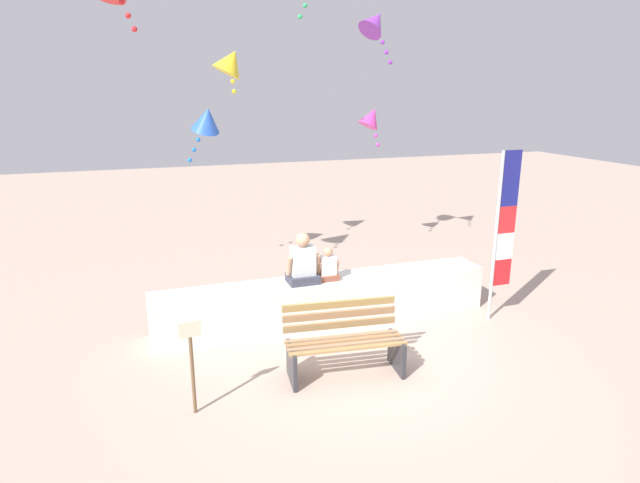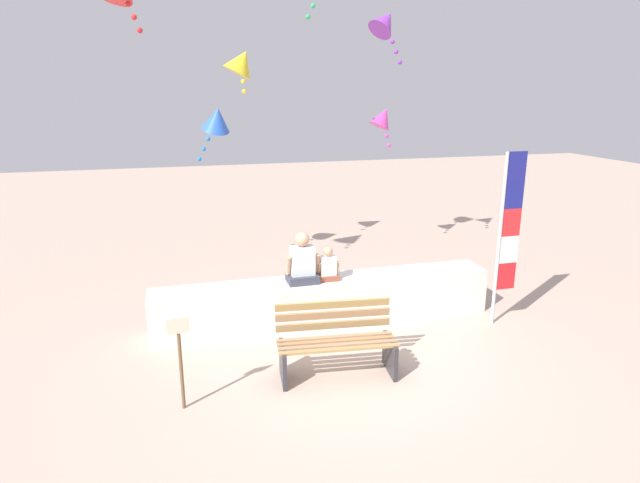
{
  "view_description": "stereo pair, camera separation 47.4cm",
  "coord_description": "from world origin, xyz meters",
  "px_view_note": "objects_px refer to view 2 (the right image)",
  "views": [
    {
      "loc": [
        -2.56,
        -5.89,
        3.44
      ],
      "look_at": [
        -0.08,
        1.31,
        1.29
      ],
      "focal_mm": 30.05,
      "sensor_mm": 36.0,
      "label": 1
    },
    {
      "loc": [
        -2.11,
        -6.03,
        3.44
      ],
      "look_at": [
        -0.08,
        1.31,
        1.29
      ],
      "focal_mm": 30.05,
      "sensor_mm": 36.0,
      "label": 2
    }
  ],
  "objects_px": {
    "person_adult": "(302,263)",
    "park_bench": "(336,343)",
    "kite_yellow": "(241,62)",
    "kite_purple": "(385,22)",
    "kite_blue": "(217,119)",
    "person_child": "(328,267)",
    "flag_banner": "(507,230)",
    "sign_post": "(180,355)",
    "kite_magenta": "(383,118)"
  },
  "relations": [
    {
      "from": "person_adult",
      "to": "sign_post",
      "type": "bearing_deg",
      "value": -135.13
    },
    {
      "from": "person_adult",
      "to": "kite_yellow",
      "type": "relative_size",
      "value": 0.85
    },
    {
      "from": "person_adult",
      "to": "kite_blue",
      "type": "height_order",
      "value": "kite_blue"
    },
    {
      "from": "kite_blue",
      "to": "kite_purple",
      "type": "xyz_separation_m",
      "value": [
        3.08,
        -0.64,
        1.73
      ]
    },
    {
      "from": "park_bench",
      "to": "kite_blue",
      "type": "height_order",
      "value": "kite_blue"
    },
    {
      "from": "kite_blue",
      "to": "kite_purple",
      "type": "relative_size",
      "value": 0.98
    },
    {
      "from": "kite_purple",
      "to": "sign_post",
      "type": "distance_m",
      "value": 7.1
    },
    {
      "from": "person_child",
      "to": "kite_purple",
      "type": "relative_size",
      "value": 0.48
    },
    {
      "from": "kite_magenta",
      "to": "sign_post",
      "type": "distance_m",
      "value": 7.0
    },
    {
      "from": "park_bench",
      "to": "flag_banner",
      "type": "relative_size",
      "value": 0.58
    },
    {
      "from": "park_bench",
      "to": "kite_yellow",
      "type": "xyz_separation_m",
      "value": [
        -0.4,
        4.95,
        3.56
      ]
    },
    {
      "from": "kite_yellow",
      "to": "kite_purple",
      "type": "distance_m",
      "value": 2.79
    },
    {
      "from": "person_adult",
      "to": "kite_blue",
      "type": "bearing_deg",
      "value": 105.79
    },
    {
      "from": "person_adult",
      "to": "kite_purple",
      "type": "xyz_separation_m",
      "value": [
        2.2,
        2.49,
        3.66
      ]
    },
    {
      "from": "park_bench",
      "to": "flag_banner",
      "type": "distance_m",
      "value": 3.15
    },
    {
      "from": "park_bench",
      "to": "person_adult",
      "type": "xyz_separation_m",
      "value": [
        -0.06,
        1.52,
        0.58
      ]
    },
    {
      "from": "person_child",
      "to": "kite_yellow",
      "type": "height_order",
      "value": "kite_yellow"
    },
    {
      "from": "kite_yellow",
      "to": "person_adult",
      "type": "bearing_deg",
      "value": -84.38
    },
    {
      "from": "flag_banner",
      "to": "kite_yellow",
      "type": "height_order",
      "value": "kite_yellow"
    },
    {
      "from": "person_adult",
      "to": "sign_post",
      "type": "height_order",
      "value": "person_adult"
    },
    {
      "from": "person_child",
      "to": "flag_banner",
      "type": "height_order",
      "value": "flag_banner"
    },
    {
      "from": "person_child",
      "to": "kite_yellow",
      "type": "bearing_deg",
      "value": 102.04
    },
    {
      "from": "kite_blue",
      "to": "kite_yellow",
      "type": "bearing_deg",
      "value": 29.41
    },
    {
      "from": "park_bench",
      "to": "kite_magenta",
      "type": "height_order",
      "value": "kite_magenta"
    },
    {
      "from": "flag_banner",
      "to": "kite_yellow",
      "type": "bearing_deg",
      "value": 128.09
    },
    {
      "from": "kite_yellow",
      "to": "kite_blue",
      "type": "bearing_deg",
      "value": -150.59
    },
    {
      "from": "kite_yellow",
      "to": "kite_blue",
      "type": "distance_m",
      "value": 1.22
    },
    {
      "from": "flag_banner",
      "to": "sign_post",
      "type": "xyz_separation_m",
      "value": [
        -4.73,
        -1.09,
        -0.81
      ]
    },
    {
      "from": "flag_banner",
      "to": "sign_post",
      "type": "relative_size",
      "value": 2.39
    },
    {
      "from": "person_adult",
      "to": "kite_blue",
      "type": "xyz_separation_m",
      "value": [
        -0.88,
        3.12,
        1.93
      ]
    },
    {
      "from": "kite_magenta",
      "to": "kite_blue",
      "type": "distance_m",
      "value": 3.39
    },
    {
      "from": "person_child",
      "to": "flag_banner",
      "type": "bearing_deg",
      "value": -15.9
    },
    {
      "from": "kite_magenta",
      "to": "sign_post",
      "type": "bearing_deg",
      "value": -130.66
    },
    {
      "from": "person_adult",
      "to": "person_child",
      "type": "xyz_separation_m",
      "value": [
        0.39,
        0.0,
        -0.1
      ]
    },
    {
      "from": "person_adult",
      "to": "kite_yellow",
      "type": "height_order",
      "value": "kite_yellow"
    },
    {
      "from": "kite_magenta",
      "to": "kite_purple",
      "type": "height_order",
      "value": "kite_purple"
    },
    {
      "from": "person_child",
      "to": "kite_blue",
      "type": "relative_size",
      "value": 0.48
    },
    {
      "from": "person_child",
      "to": "kite_yellow",
      "type": "relative_size",
      "value": 0.57
    },
    {
      "from": "sign_post",
      "to": "flag_banner",
      "type": "bearing_deg",
      "value": 12.96
    },
    {
      "from": "person_child",
      "to": "sign_post",
      "type": "height_order",
      "value": "person_child"
    },
    {
      "from": "kite_blue",
      "to": "person_adult",
      "type": "bearing_deg",
      "value": -74.21
    },
    {
      "from": "kite_yellow",
      "to": "park_bench",
      "type": "bearing_deg",
      "value": -85.4
    },
    {
      "from": "kite_purple",
      "to": "park_bench",
      "type": "bearing_deg",
      "value": -118.09
    },
    {
      "from": "flag_banner",
      "to": "person_child",
      "type": "bearing_deg",
      "value": 164.1
    },
    {
      "from": "kite_yellow",
      "to": "kite_blue",
      "type": "height_order",
      "value": "kite_yellow"
    },
    {
      "from": "sign_post",
      "to": "kite_yellow",
      "type": "bearing_deg",
      "value": 74.25
    },
    {
      "from": "kite_magenta",
      "to": "kite_purple",
      "type": "xyz_separation_m",
      "value": [
        -0.31,
        -0.74,
        1.74
      ]
    },
    {
      "from": "kite_magenta",
      "to": "kite_purple",
      "type": "bearing_deg",
      "value": -112.59
    },
    {
      "from": "kite_blue",
      "to": "park_bench",
      "type": "bearing_deg",
      "value": -78.5
    },
    {
      "from": "person_adult",
      "to": "park_bench",
      "type": "bearing_deg",
      "value": -87.7
    }
  ]
}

